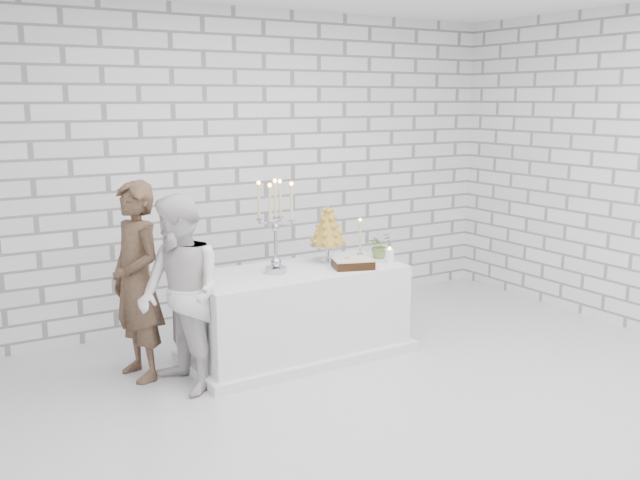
{
  "coord_description": "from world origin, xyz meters",
  "views": [
    {
      "loc": [
        -2.86,
        -3.73,
        2.15
      ],
      "look_at": [
        0.0,
        0.96,
        1.05
      ],
      "focal_mm": 39.57,
      "sensor_mm": 36.0,
      "label": 1
    }
  ],
  "objects_px": {
    "cake_table": "(297,313)",
    "bride": "(180,295)",
    "candelabra": "(275,227)",
    "groom": "(137,281)",
    "croquembouche": "(328,233)"
  },
  "relations": [
    {
      "from": "cake_table",
      "to": "croquembouche",
      "type": "xyz_separation_m",
      "value": [
        0.38,
        0.12,
        0.63
      ]
    },
    {
      "from": "groom",
      "to": "candelabra",
      "type": "relative_size",
      "value": 2.0
    },
    {
      "from": "candelabra",
      "to": "croquembouche",
      "type": "relative_size",
      "value": 1.53
    },
    {
      "from": "cake_table",
      "to": "groom",
      "type": "distance_m",
      "value": 1.37
    },
    {
      "from": "groom",
      "to": "candelabra",
      "type": "xyz_separation_m",
      "value": [
        1.09,
        -0.23,
        0.36
      ]
    },
    {
      "from": "cake_table",
      "to": "croquembouche",
      "type": "bearing_deg",
      "value": 17.28
    },
    {
      "from": "croquembouche",
      "to": "bride",
      "type": "bearing_deg",
      "value": -168.0
    },
    {
      "from": "cake_table",
      "to": "croquembouche",
      "type": "relative_size",
      "value": 3.55
    },
    {
      "from": "bride",
      "to": "croquembouche",
      "type": "bearing_deg",
      "value": 93.97
    },
    {
      "from": "groom",
      "to": "bride",
      "type": "xyz_separation_m",
      "value": [
        0.19,
        -0.42,
        -0.03
      ]
    },
    {
      "from": "cake_table",
      "to": "bride",
      "type": "relative_size",
      "value": 1.21
    },
    {
      "from": "bride",
      "to": "candelabra",
      "type": "xyz_separation_m",
      "value": [
        0.89,
        0.19,
        0.4
      ]
    },
    {
      "from": "cake_table",
      "to": "candelabra",
      "type": "height_order",
      "value": "candelabra"
    },
    {
      "from": "cake_table",
      "to": "bride",
      "type": "distance_m",
      "value": 1.17
    },
    {
      "from": "candelabra",
      "to": "groom",
      "type": "bearing_deg",
      "value": 167.96
    }
  ]
}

